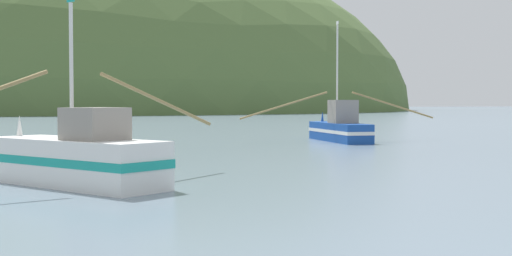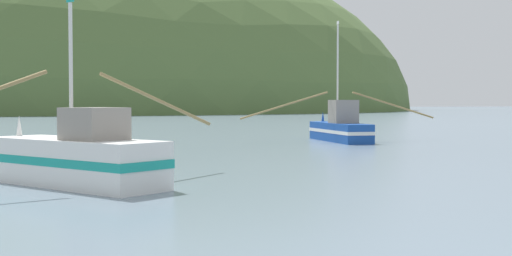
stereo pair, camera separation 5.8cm
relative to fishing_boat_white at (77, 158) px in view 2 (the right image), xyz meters
name	(u,v)px [view 2 (the right image)]	position (x,y,z in m)	size (l,w,h in m)	color
hill_far_right	(50,110)	(-1.91, 188.04, -0.86)	(213.71, 170.97, 100.43)	#516B38
fishing_boat_white	(77,158)	(0.00, 0.00, 0.00)	(10.09, 7.23, 5.85)	white
fishing_boat_blue	(340,128)	(17.17, 19.72, -0.01)	(13.28, 7.61, 7.83)	#19479E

